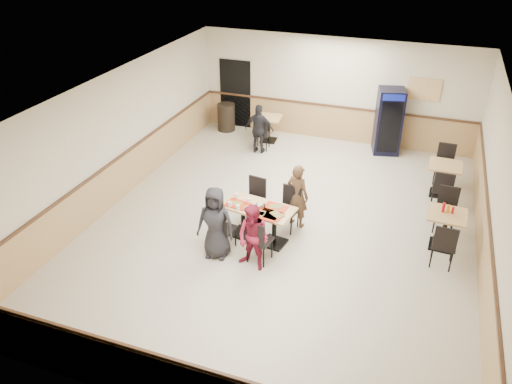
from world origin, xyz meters
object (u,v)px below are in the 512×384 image
at_px(back_table, 269,125).
at_px(trash_bin, 226,117).
at_px(diner_man_opposite, 297,196).
at_px(pepsi_cooler, 388,121).
at_px(lone_diner, 259,129).
at_px(side_table_near, 445,225).
at_px(main_table, 258,218).
at_px(side_table_far, 444,175).
at_px(diner_woman_left, 216,223).
at_px(diner_woman_right, 253,238).

relative_size(back_table, trash_bin, 0.90).
bearing_deg(diner_man_opposite, pepsi_cooler, -89.00).
distance_m(diner_man_opposite, trash_bin, 5.65).
bearing_deg(diner_man_opposite, lone_diner, -40.38).
distance_m(side_table_near, pepsi_cooler, 4.60).
bearing_deg(main_table, diner_man_opposite, 62.10).
bearing_deg(side_table_near, side_table_far, 92.50).
height_order(diner_woman_left, side_table_far, diner_woman_left).
distance_m(diner_woman_left, diner_man_opposite, 2.00).
bearing_deg(lone_diner, diner_woman_right, 105.88).
bearing_deg(diner_woman_left, side_table_far, 38.96).
bearing_deg(diner_woman_right, lone_diner, 122.75).
xyz_separation_m(lone_diner, back_table, (-0.00, 0.85, -0.20)).
bearing_deg(pepsi_cooler, trash_bin, 166.90).
relative_size(diner_woman_left, diner_man_opposite, 1.05).
xyz_separation_m(diner_woman_right, side_table_near, (3.39, 1.94, -0.16)).
bearing_deg(lone_diner, trash_bin, -40.96).
height_order(pepsi_cooler, trash_bin, pepsi_cooler).
bearing_deg(trash_bin, lone_diner, -38.62).
bearing_deg(main_table, side_table_near, 24.23).
xyz_separation_m(diner_woman_right, back_table, (-1.63, 5.81, -0.18)).
relative_size(side_table_near, back_table, 1.03).
bearing_deg(diner_woman_right, side_table_far, 66.23).
bearing_deg(side_table_near, pepsi_cooler, 111.42).
xyz_separation_m(back_table, trash_bin, (-1.50, 0.35, -0.08)).
bearing_deg(main_table, back_table, 114.73).
distance_m(back_table, trash_bin, 1.55).
xyz_separation_m(diner_woman_left, side_table_near, (4.21, 1.81, -0.23)).
bearing_deg(pepsi_cooler, back_table, 173.08).
distance_m(lone_diner, side_table_near, 5.86).
xyz_separation_m(diner_woman_left, lone_diner, (-0.81, 4.83, -0.05)).
height_order(side_table_far, back_table, side_table_far).
bearing_deg(trash_bin, main_table, -60.92).
bearing_deg(diner_woman_left, diner_woman_right, -14.21).
bearing_deg(pepsi_cooler, lone_diner, -173.24).
height_order(diner_man_opposite, pepsi_cooler, pepsi_cooler).
relative_size(diner_woman_right, pepsi_cooler, 0.74).
bearing_deg(diner_man_opposite, diner_woman_right, 95.78).
bearing_deg(back_table, side_table_far, -18.38).
height_order(diner_man_opposite, lone_diner, diner_man_opposite).
xyz_separation_m(main_table, side_table_far, (3.52, 3.24, 0.02)).
xyz_separation_m(diner_woman_right, lone_diner, (-1.63, 4.96, 0.02)).
height_order(diner_woman_left, diner_woman_right, diner_woman_left).
bearing_deg(main_table, diner_woman_left, -117.90).
distance_m(diner_woman_left, trash_bin, 6.47).
distance_m(diner_woman_left, lone_diner, 4.90).
bearing_deg(diner_woman_left, lone_diner, 93.97).
xyz_separation_m(diner_woman_right, diner_man_opposite, (0.37, 1.73, 0.04)).
relative_size(main_table, diner_woman_left, 1.03).
bearing_deg(diner_woman_left, pepsi_cooler, 61.76).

